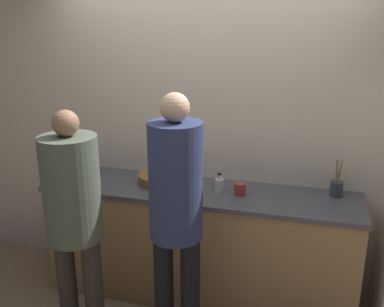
% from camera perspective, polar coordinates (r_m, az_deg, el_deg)
% --- Properties ---
extents(wall_back, '(5.20, 0.06, 2.60)m').
position_cam_1_polar(wall_back, '(3.48, 2.24, 2.70)').
color(wall_back, beige).
rests_on(wall_back, ground_plane).
extents(counter, '(2.44, 0.62, 0.93)m').
position_cam_1_polar(counter, '(3.52, 0.93, -11.75)').
color(counter, tan).
rests_on(counter, ground_plane).
extents(person_left, '(0.37, 0.37, 1.66)m').
position_cam_1_polar(person_left, '(2.91, -15.54, -7.15)').
color(person_left, '#38332D').
rests_on(person_left, ground_plane).
extents(person_center, '(0.34, 0.34, 1.78)m').
position_cam_1_polar(person_center, '(2.71, -2.15, -7.14)').
color(person_center, black).
rests_on(person_center, ground_plane).
extents(fruit_bowl, '(0.34, 0.34, 0.12)m').
position_cam_1_polar(fruit_bowl, '(3.44, -4.29, -3.30)').
color(fruit_bowl, brown).
rests_on(fruit_bowl, counter).
extents(utensil_crock, '(0.09, 0.09, 0.28)m').
position_cam_1_polar(utensil_crock, '(3.35, 18.71, -4.32)').
color(utensil_crock, '#3D424C').
rests_on(utensil_crock, counter).
extents(bottle_clear, '(0.07, 0.07, 0.15)m').
position_cam_1_polar(bottle_clear, '(3.24, 3.65, -4.18)').
color(bottle_clear, silver).
rests_on(bottle_clear, counter).
extents(cup_red, '(0.09, 0.09, 0.09)m').
position_cam_1_polar(cup_red, '(3.22, 6.39, -4.71)').
color(cup_red, '#A33D33').
rests_on(cup_red, counter).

